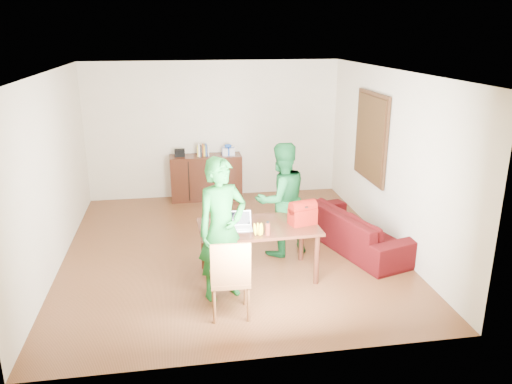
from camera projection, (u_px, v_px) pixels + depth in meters
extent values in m
cube|color=#422510|center=(231.00, 252.00, 7.78)|extent=(5.00, 5.50, 0.10)
cube|color=white|center=(228.00, 68.00, 6.91)|extent=(5.00, 5.50, 0.10)
cube|color=beige|center=(214.00, 130.00, 9.97)|extent=(5.00, 0.10, 2.70)
cube|color=beige|center=(262.00, 241.00, 4.72)|extent=(5.00, 0.10, 2.70)
cube|color=beige|center=(48.00, 173.00, 6.96)|extent=(0.10, 5.50, 2.70)
cube|color=beige|center=(393.00, 159.00, 7.74)|extent=(0.10, 5.50, 2.70)
cube|color=#3F2614|center=(371.00, 137.00, 8.32)|extent=(0.04, 1.28, 1.48)
cube|color=#512C18|center=(369.00, 137.00, 8.31)|extent=(0.01, 1.18, 1.36)
cube|color=black|center=(206.00, 177.00, 9.95)|extent=(1.40, 0.45, 0.90)
cube|color=black|center=(180.00, 153.00, 9.71)|extent=(0.20, 0.14, 0.14)
cube|color=silver|center=(228.00, 151.00, 9.86)|extent=(0.24, 0.22, 0.14)
ellipsoid|color=#1A49AD|center=(228.00, 146.00, 9.82)|extent=(0.14, 0.14, 0.07)
cube|color=black|center=(258.00, 227.00, 6.71)|extent=(1.62, 0.95, 0.04)
cylinder|color=black|center=(209.00, 269.00, 6.35)|extent=(0.07, 0.07, 0.71)
cylinder|color=black|center=(317.00, 259.00, 6.61)|extent=(0.07, 0.07, 0.71)
cylinder|color=black|center=(203.00, 246.00, 7.04)|extent=(0.07, 0.07, 0.71)
cylinder|color=black|center=(301.00, 238.00, 7.30)|extent=(0.07, 0.07, 0.71)
cube|color=brown|center=(230.00, 279.00, 5.85)|extent=(0.47, 0.45, 0.05)
cube|color=brown|center=(231.00, 265.00, 5.58)|extent=(0.46, 0.05, 0.52)
imported|color=#13591D|center=(222.00, 229.00, 6.15)|extent=(0.78, 0.66, 1.82)
imported|color=#125323|center=(281.00, 199.00, 7.39)|extent=(1.00, 0.88, 1.72)
cube|color=white|center=(241.00, 229.00, 6.58)|extent=(0.30, 0.22, 0.02)
cube|color=black|center=(241.00, 221.00, 6.55)|extent=(0.30, 0.09, 0.19)
cylinder|color=#5F2115|center=(268.00, 228.00, 6.37)|extent=(0.08, 0.08, 0.19)
cube|color=maroon|center=(303.00, 215.00, 6.73)|extent=(0.40, 0.29, 0.26)
imported|color=#400816|center=(356.00, 229.00, 7.76)|extent=(1.40, 2.24, 0.61)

